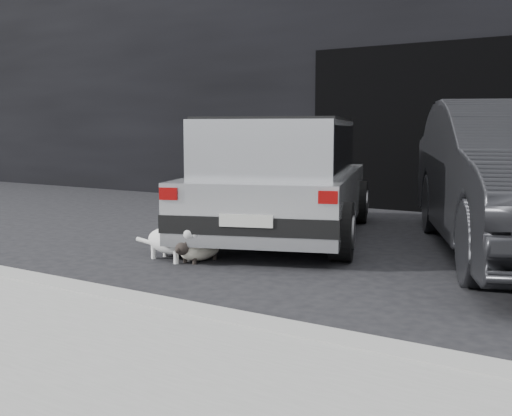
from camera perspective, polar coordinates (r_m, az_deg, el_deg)
The scene contains 7 objects.
ground at distance 7.25m, azimuth -2.62°, elevation -3.17°, with size 80.00×80.00×0.00m, color black.
building_facade at distance 12.26m, azimuth 18.51°, elevation 12.33°, with size 34.00×4.00×5.00m, color black.
garage_opening at distance 10.28m, azimuth 15.34°, elevation 6.85°, with size 4.00×0.10×2.60m, color black.
curb at distance 4.67m, azimuth -11.57°, elevation -8.26°, with size 18.00×0.25×0.12m, color gray.
silver_hatchback at distance 7.59m, azimuth 2.29°, elevation 3.13°, with size 2.95×4.17×1.41m.
cat_siamese at distance 6.26m, azimuth -5.27°, elevation -3.77°, with size 0.28×0.73×0.25m.
cat_white at distance 6.32m, azimuth -7.39°, elevation -2.86°, with size 0.89×0.40×0.42m.
Camera 1 is at (4.20, -5.77, 1.27)m, focal length 45.00 mm.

